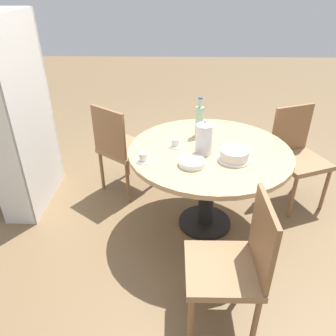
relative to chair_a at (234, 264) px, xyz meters
name	(u,v)px	position (x,y,z in m)	size (l,w,h in m)	color
ground_plane	(204,223)	(0.93, 0.07, -0.49)	(14.00, 14.00, 0.00)	brown
dining_table	(209,164)	(0.93, 0.07, 0.12)	(1.26, 1.26, 0.73)	black
chair_a	(234,264)	(0.00, 0.00, 0.00)	(0.43, 0.43, 0.90)	olive
chair_b	(297,154)	(1.34, -0.77, 0.00)	(0.55, 0.55, 0.90)	olive
chair_c	(121,147)	(1.44, 0.86, 0.00)	(0.59, 0.59, 0.90)	olive
bookshelf	(22,120)	(1.28, 1.67, 0.33)	(0.81, 0.28, 1.67)	silver
coffee_pot	(204,138)	(0.87, 0.13, 0.37)	(0.13, 0.13, 0.27)	silver
water_bottle	(199,120)	(1.19, 0.15, 0.38)	(0.07, 0.07, 0.33)	#99C6A3
cake_main	(234,155)	(0.76, -0.08, 0.29)	(0.24, 0.24, 0.08)	white
cup_a	(175,143)	(0.97, 0.34, 0.27)	(0.11, 0.11, 0.07)	white
cup_b	(143,158)	(0.73, 0.57, 0.27)	(0.11, 0.11, 0.07)	white
plate_stack	(192,163)	(0.68, 0.22, 0.27)	(0.19, 0.19, 0.04)	white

